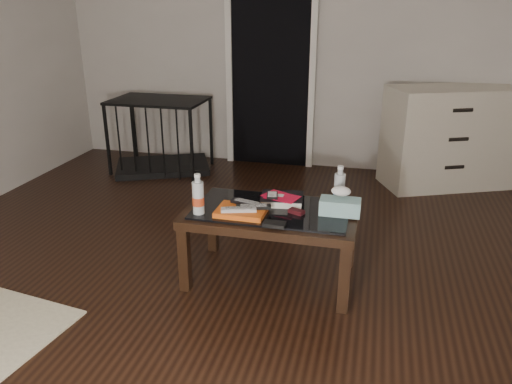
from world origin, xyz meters
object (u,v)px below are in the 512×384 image
Objects in this scene: water_bottle_right at (340,185)px; dresser at (453,137)px; textbook at (282,199)px; coffee_table at (272,218)px; water_bottle_left at (198,194)px; pet_crate at (162,147)px; tissue_box at (340,207)px.

dresser is at bearing 64.99° from water_bottle_right.
textbook is at bearing -168.75° from water_bottle_right.
water_bottle_left is (-0.39, -0.17, 0.18)m from coffee_table.
pet_crate is (-1.51, 1.80, -0.17)m from coffee_table.
dresser is 5.46× the size of water_bottle_right.
pet_crate is at bearing 136.50° from tissue_box.
water_bottle_left reaches higher than coffee_table.
dresser is at bearing 51.38° from textbook.
water_bottle_left is 1.03× the size of tissue_box.
textbook is at bearing -145.31° from dresser.
water_bottle_right is (-0.87, -1.86, 0.13)m from dresser.
pet_crate is at bearing 161.38° from dresser.
water_bottle_left is at bearing -156.43° from water_bottle_right.
pet_crate is 2.52m from water_bottle_right.
water_bottle_right reaches higher than tissue_box.
dresser is 2.19m from tissue_box.
pet_crate is at bearing 139.08° from water_bottle_right.
water_bottle_right is (0.33, 0.07, 0.10)m from textbook.
textbook is at bearing 165.89° from tissue_box.
tissue_box is (0.02, -0.15, -0.07)m from water_bottle_right.
coffee_table is 4.20× the size of water_bottle_right.
water_bottle_right is at bearing 23.99° from coffee_table.
tissue_box is (0.40, 0.01, 0.11)m from coffee_table.
coffee_table is 2.38m from dresser.
water_bottle_left is (1.12, -1.97, 0.35)m from pet_crate.
dresser reaches higher than water_bottle_right.
water_bottle_right is at bearing -65.41° from pet_crate.
dresser is at bearing 58.50° from coffee_table.
tissue_box is (0.79, 0.18, -0.07)m from water_bottle_left.
pet_crate is at bearing 119.57° from water_bottle_left.
water_bottle_right is at bearing 4.56° from textbook.
pet_crate reaches higher than tissue_box.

